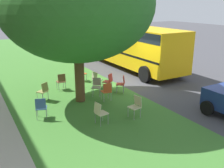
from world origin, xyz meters
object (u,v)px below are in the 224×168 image
chair_2 (136,105)px  chair_6 (109,80)px  chair_5 (122,83)px  chair_7 (96,78)px  chair_10 (43,90)px  chair_8 (97,85)px  street_tree (77,4)px  chair_0 (61,80)px  chair_3 (81,73)px  chair_1 (100,112)px  chair_4 (107,90)px  chair_9 (41,107)px  school_bus (126,42)px

chair_2 → chair_6: bearing=-11.7°
chair_5 → chair_7: (1.35, 0.77, 0.00)m
chair_10 → chair_8: bearing=-103.1°
street_tree → chair_0: (1.96, 0.23, -3.81)m
chair_2 → chair_7: (4.16, -0.33, 0.00)m
chair_3 → chair_10: 3.44m
chair_1 → chair_3: same height
chair_4 → chair_3: bearing=-3.8°
chair_0 → chair_10: bearing=131.3°
chair_9 → chair_10: (1.93, -0.63, 0.00)m
chair_9 → school_bus: 9.86m
street_tree → chair_2: size_ratio=7.68×
chair_8 → chair_6: bearing=-64.6°
chair_3 → chair_5: size_ratio=1.00×
chair_1 → chair_9: bearing=48.2°
chair_3 → chair_7: size_ratio=1.00×
chair_1 → chair_6: size_ratio=1.00×
school_bus → street_tree: bearing=130.8°
chair_2 → school_bus: school_bus is taller
chair_1 → chair_8: 3.22m
chair_2 → chair_8: size_ratio=1.00×
chair_5 → chair_9: same height
street_tree → chair_7: bearing=-47.8°
chair_1 → chair_7: bearing=-24.8°
chair_4 → chair_7: same height
chair_2 → school_bus: bearing=-30.3°
chair_9 → chair_10: same height
street_tree → chair_4: size_ratio=7.68×
chair_1 → chair_5: bearing=-44.5°
chair_7 → school_bus: size_ratio=0.08×
chair_3 → chair_8: size_ratio=1.00×
chair_5 → chair_2: bearing=158.6°
street_tree → chair_5: (0.04, -2.30, -3.81)m
chair_1 → chair_7: size_ratio=1.00×
chair_8 → chair_9: size_ratio=1.00×
chair_0 → chair_9: same height
chair_2 → chair_5: (2.81, -1.10, 0.00)m
chair_7 → chair_8: same height
chair_8 → chair_7: bearing=-25.9°
chair_2 → chair_10: 4.51m
chair_8 → chair_0: bearing=36.5°
chair_3 → chair_9: 5.22m
chair_3 → chair_4: size_ratio=1.00×
chair_7 → chair_9: bearing=124.0°
chair_2 → school_bus: (7.65, -4.47, 1.24)m
chair_1 → chair_2: size_ratio=1.00×
chair_2 → chair_6: (3.50, -0.73, 0.00)m
chair_3 → chair_8: 2.63m
street_tree → chair_1: bearing=172.8°
street_tree → chair_10: bearing=59.5°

